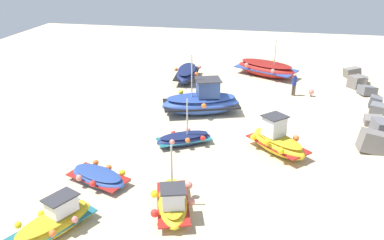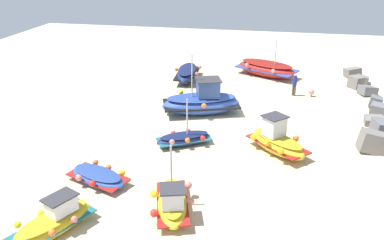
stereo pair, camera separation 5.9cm
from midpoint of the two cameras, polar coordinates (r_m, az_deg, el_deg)
name	(u,v)px [view 1 (the left image)]	position (r m, az deg, el deg)	size (l,w,h in m)	color
ground_plane	(241,120)	(26.67, 6.54, -0.01)	(59.38, 59.38, 0.00)	beige
fishing_boat_0	(98,177)	(20.09, -12.69, -7.51)	(2.29, 3.30, 0.68)	#2D4C9E
fishing_boat_1	(202,102)	(27.34, 1.27, 2.47)	(3.67, 5.49, 3.95)	#2D4C9E
fishing_boat_2	(187,73)	(34.30, -0.73, 6.32)	(4.58, 2.17, 1.04)	navy
fishing_boat_3	(184,139)	(23.15, -1.14, -2.58)	(2.48, 3.21, 2.70)	navy
fishing_boat_4	(277,141)	(22.69, 11.37, -2.80)	(3.51, 3.56, 1.99)	gold
fishing_boat_5	(173,201)	(17.62, -2.72, -10.97)	(3.67, 2.18, 2.85)	gold
fishing_boat_6	(266,69)	(35.89, 9.94, 6.87)	(4.22, 5.60, 3.19)	maroon
fishing_boat_7	(54,222)	(17.35, -18.27, -12.93)	(3.70, 2.61, 1.41)	gold
person_walking	(294,83)	(31.40, 13.63, 4.89)	(0.32, 0.32, 1.67)	brown
breakwater_rocks	(379,126)	(26.97, 23.98, -0.71)	(23.37, 2.88, 1.36)	slate
mooring_buoy_0	(311,92)	(31.72, 15.79, 3.69)	(0.41, 0.41, 0.55)	#3F3F42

